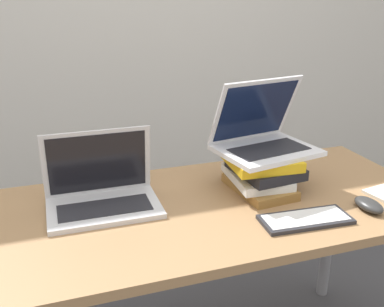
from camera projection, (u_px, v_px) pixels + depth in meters
name	position (u px, v px, depth m)	size (l,w,h in m)	color
desk	(224.00, 225.00, 1.49)	(1.40, 0.68, 0.72)	#9E754C
laptop_left	(102.00, 193.00, 1.41)	(0.35, 0.23, 0.24)	silver
book_stack	(260.00, 171.00, 1.53)	(0.24, 0.28, 0.13)	olive
laptop_on_books	(263.00, 137.00, 1.52)	(0.35, 0.30, 0.25)	silver
wireless_keyboard	(306.00, 219.00, 1.33)	(0.28, 0.13, 0.01)	#28282D
mouse	(369.00, 205.00, 1.40)	(0.06, 0.11, 0.03)	#2D2D2D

